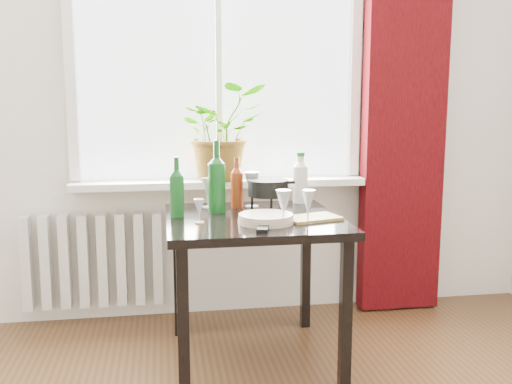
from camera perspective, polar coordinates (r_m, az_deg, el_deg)
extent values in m
cube|color=white|center=(3.42, -3.84, 14.02)|extent=(1.72, 0.08, 1.62)
cube|color=white|center=(3.37, -3.58, 0.90)|extent=(1.72, 0.20, 0.04)
cube|color=#330407|center=(3.60, 14.63, 8.66)|extent=(0.50, 0.12, 2.56)
cube|color=silver|center=(3.50, -15.95, -6.58)|extent=(0.80, 0.10, 0.55)
cube|color=black|center=(2.82, -0.29, -2.88)|extent=(0.85, 0.85, 0.04)
cube|color=black|center=(2.54, -7.28, -13.02)|extent=(0.05, 0.05, 0.70)
cube|color=black|center=(3.23, -7.79, -8.17)|extent=(0.05, 0.05, 0.70)
cube|color=black|center=(2.67, 8.95, -12.00)|extent=(0.05, 0.05, 0.70)
cube|color=black|center=(3.33, 4.98, -7.61)|extent=(0.05, 0.05, 0.70)
imported|color=#3A7E21|center=(3.35, -3.47, 6.00)|extent=(0.60, 0.55, 0.56)
cylinder|color=beige|center=(2.67, 0.99, -2.66)|extent=(0.35, 0.35, 0.04)
cube|color=black|center=(2.54, 0.75, -3.55)|extent=(0.09, 0.17, 0.02)
cube|color=#A78E4B|center=(2.76, 5.63, -2.60)|extent=(0.30, 0.23, 0.01)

